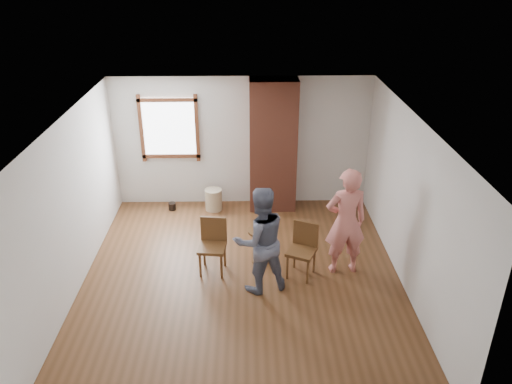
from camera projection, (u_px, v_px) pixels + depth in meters
ground at (242, 279)px, 7.89m from camera, size 5.50×5.50×0.00m
room_shell at (237, 159)px, 7.65m from camera, size 5.04×5.52×2.62m
brick_chimney at (273, 146)px, 9.58m from camera, size 0.90×0.50×2.60m
stoneware_crock at (214, 199)px, 9.94m from camera, size 0.43×0.43×0.43m
dark_pot at (172, 206)px, 9.99m from camera, size 0.19×0.19×0.15m
dining_chair_left at (213, 242)px, 7.94m from camera, size 0.47×0.47×0.90m
dining_chair_right at (303, 247)px, 7.84m from camera, size 0.55×0.55×0.88m
side_table at (260, 240)px, 8.18m from camera, size 0.40×0.40×0.60m
cake_plate at (260, 230)px, 8.10m from camera, size 0.18×0.18×0.01m
cake_slice at (261, 228)px, 8.08m from camera, size 0.08×0.07×0.06m
man at (260, 240)px, 7.34m from camera, size 0.98×0.87×1.69m
person_pink at (346, 222)px, 7.74m from camera, size 0.69×0.49×1.79m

